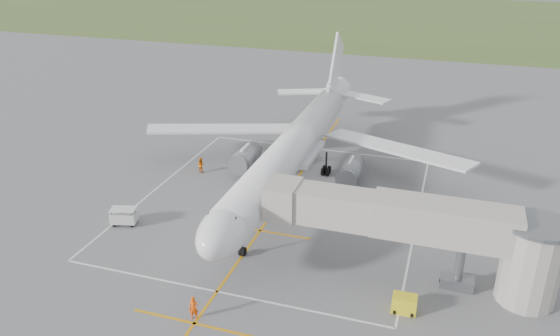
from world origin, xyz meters
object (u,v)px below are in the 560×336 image
(airliner, at_px, (293,148))
(jet_bridge, at_px, (433,231))
(gpu_unit, at_px, (404,304))
(ramp_worker_nose, at_px, (194,308))
(baggage_cart, at_px, (124,216))
(ramp_worker_wing, at_px, (201,165))

(airliner, relative_size, jet_bridge, 2.00)
(gpu_unit, height_order, ramp_worker_nose, ramp_worker_nose)
(baggage_cart, bearing_deg, ramp_worker_nose, -54.96)
(gpu_unit, bearing_deg, baggage_cart, 168.05)
(airliner, height_order, jet_bridge, airliner)
(airliner, xyz_separation_m, baggage_cart, (-12.93, -13.68, -3.54))
(gpu_unit, height_order, ramp_worker_wing, ramp_worker_wing)
(jet_bridge, bearing_deg, ramp_worker_wing, 152.31)
(gpu_unit, xyz_separation_m, baggage_cart, (-27.26, 4.94, 0.18))
(jet_bridge, xyz_separation_m, baggage_cart, (-28.65, 0.57, -3.89))
(jet_bridge, bearing_deg, ramp_worker_nose, -147.96)
(airliner, height_order, ramp_worker_nose, airliner)
(gpu_unit, xyz_separation_m, ramp_worker_nose, (-14.57, -5.62, 0.26))
(airliner, distance_m, ramp_worker_nose, 24.48)
(airliner, relative_size, baggage_cart, 17.31)
(ramp_worker_wing, bearing_deg, jet_bridge, 168.85)
(jet_bridge, distance_m, ramp_worker_wing, 30.72)
(airliner, relative_size, ramp_worker_nose, 24.95)
(gpu_unit, bearing_deg, airliner, 125.91)
(baggage_cart, distance_m, ramp_worker_nose, 16.51)
(jet_bridge, height_order, ramp_worker_wing, jet_bridge)
(ramp_worker_nose, height_order, ramp_worker_wing, ramp_worker_nose)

